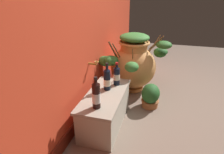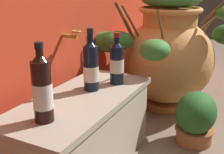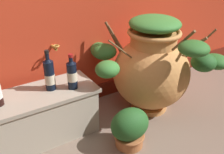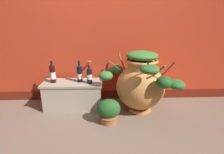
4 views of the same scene
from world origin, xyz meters
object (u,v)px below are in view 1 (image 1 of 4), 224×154
at_px(wine_bottle_left, 96,95).
at_px(potted_shrub, 150,96).
at_px(terracotta_urn, 134,63).
at_px(wine_bottle_middle, 107,79).
at_px(wine_bottle_right, 117,75).

height_order(wine_bottle_left, potted_shrub, wine_bottle_left).
xyz_separation_m(terracotta_urn, wine_bottle_middle, (-0.86, 0.15, 0.10)).
bearing_deg(wine_bottle_middle, terracotta_urn, -10.04).
bearing_deg(potted_shrub, terracotta_urn, 34.72).
relative_size(wine_bottle_middle, wine_bottle_right, 1.13).
distance_m(terracotta_urn, wine_bottle_right, 0.73).
distance_m(wine_bottle_middle, wine_bottle_right, 0.17).
distance_m(terracotta_urn, potted_shrub, 0.61).
relative_size(wine_bottle_right, potted_shrub, 0.88).
bearing_deg(wine_bottle_right, wine_bottle_left, 173.60).
xyz_separation_m(wine_bottle_left, wine_bottle_right, (0.53, -0.06, -0.02)).
bearing_deg(terracotta_urn, wine_bottle_middle, 169.96).
bearing_deg(potted_shrub, wine_bottle_middle, 131.61).
relative_size(terracotta_urn, wine_bottle_right, 3.72).
bearing_deg(wine_bottle_middle, wine_bottle_left, -178.18).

